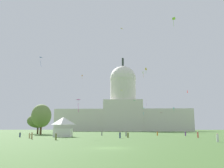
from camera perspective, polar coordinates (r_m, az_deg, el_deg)
The scene contains 32 objects.
ground_plane at distance 35.06m, azimuth -0.29°, elevation -14.20°, with size 800.00×800.00×0.00m, color #42662D.
capitol_building at distance 219.95m, azimuth 2.52°, elevation -5.93°, with size 114.49×24.20×64.36m.
event_tent at distance 80.66m, azimuth -10.89°, elevation -9.40°, with size 5.84×6.23×6.04m.
tree_west_mid at distance 124.72m, azimuth -16.25°, elevation -7.98°, with size 12.15×11.55×9.19m.
tree_west_far at distance 108.95m, azimuth -15.59°, elevation -6.88°, with size 9.09×9.12×12.36m.
person_white_near_tree_west at distance 53.92m, azimuth 22.62°, elevation -11.13°, with size 0.49×0.49×1.70m.
person_tan_front_center at distance 71.60m, azimuth -18.04°, elevation -10.97°, with size 0.37×0.37×1.48m.
person_olive_mid_right at distance 58.36m, azimuth -12.48°, elevation -11.52°, with size 0.43×0.43×1.62m.
person_orange_back_right at distance 95.07m, azimuth 10.16°, elevation -10.90°, with size 0.57×0.57×1.58m.
person_olive_back_center at distance 72.94m, azimuth 3.60°, elevation -11.41°, with size 0.64×0.64×1.51m.
person_navy_mid_left at distance 68.57m, azimuth 1.81°, elevation -11.41°, with size 0.52×0.52×1.76m.
person_purple_near_tree_east at distance 91.45m, azimuth 16.17°, elevation -10.69°, with size 0.52×0.52×1.67m.
person_grey_front_left at distance 92.82m, azimuth -2.29°, elevation -11.03°, with size 0.53×0.53×1.72m.
person_red_back_left at distance 75.40m, azimuth 18.73°, elevation -10.75°, with size 0.38×0.38×1.77m.
person_tan_lawn_far_right at distance 65.51m, azimuth -17.56°, elevation -11.07°, with size 0.49×0.49×1.69m.
person_navy_mid_center at distance 81.83m, azimuth -19.97°, elevation -10.67°, with size 0.48×0.48×1.54m.
person_grey_edge_east at distance 85.84m, azimuth 3.18°, elevation -11.19°, with size 0.59×0.59×1.51m.
kite_gold_mid at distance 137.17m, azimuth 7.62°, elevation 3.29°, with size 0.98×0.96×2.99m.
kite_violet_mid at distance 172.82m, azimuth 7.86°, elevation -3.87°, with size 1.02×1.26×3.12m.
kite_green_low at distance 117.49m, azimuth 4.79°, elevation -3.87°, with size 1.47×1.85×0.16m.
kite_lime_high at distance 84.84m, azimuth 13.70°, elevation 13.90°, with size 1.01×0.87×3.05m.
kite_white_mid at distance 129.28m, azimuth 7.00°, elevation 2.56°, with size 0.95×0.95×3.02m.
kite_cyan_low at distance 100.71m, azimuth 6.91°, elevation -5.76°, with size 1.14×1.88×2.47m.
kite_blue_mid at distance 116.62m, azimuth -15.81°, elevation 5.39°, with size 1.52×1.49×4.03m.
kite_red_mid at distance 129.80m, azimuth 16.58°, elevation -1.67°, with size 0.15×0.84×1.14m.
kite_magenta_low at distance 70.01m, azimuth -7.31°, elevation -3.79°, with size 1.64×1.39×3.37m.
kite_turquoise_low at distance 197.23m, azimuth 13.72°, elevation -5.38°, with size 0.76×0.64×3.64m.
kite_pink_low at distance 153.75m, azimuth 10.92°, elevation -6.37°, with size 1.83×1.43×0.19m.
kite_yellow_mid at distance 166.26m, azimuth 2.02°, elevation -1.61°, with size 1.54×1.47×0.28m.
kite_black_mid at distance 183.92m, azimuth -7.49°, elevation -3.86°, with size 1.16×0.82×2.02m.
kite_orange_high at distance 192.63m, azimuth -6.73°, elevation 1.78°, with size 0.63×0.38×3.54m.
kite_gold_high at distance 117.85m, azimuth 1.96°, elevation 12.12°, with size 1.52×1.53×0.19m.
Camera 1 is at (2.09, -34.90, 2.64)m, focal length 40.70 mm.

